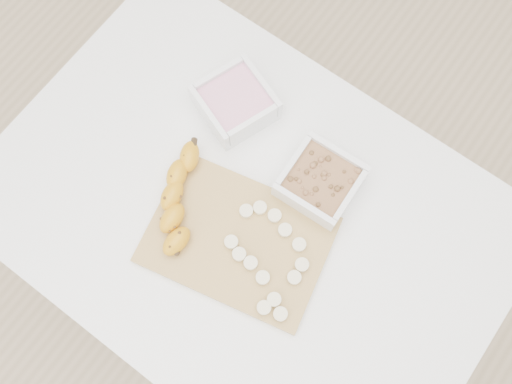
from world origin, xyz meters
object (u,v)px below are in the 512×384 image
Objects in this scene: table at (248,225)px; bowl_granola at (320,182)px; cutting_board at (238,240)px; banana at (179,200)px; bowl_yogurt at (235,102)px.

table is 0.20m from bowl_granola.
bowl_granola is 0.42× the size of cutting_board.
banana reaches higher than cutting_board.
bowl_yogurt is 0.28m from cutting_board.
bowl_yogurt reaches higher than table.
bowl_granola reaches higher than table.
bowl_yogurt is (-0.15, 0.16, 0.13)m from table.
bowl_yogurt and bowl_granola have the same top height.
table is 4.55× the size of banana.
table is 5.77× the size of bowl_yogurt.
table is at bearing 10.56° from banana.
bowl_granola reaches higher than banana.
banana is (-0.11, -0.06, 0.13)m from table.
bowl_yogurt is 0.23m from banana.
bowl_yogurt is 0.23m from bowl_granola.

